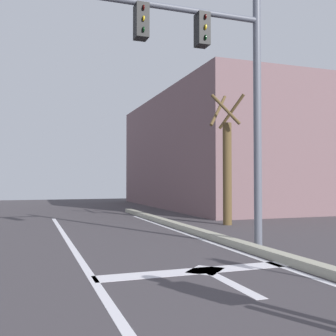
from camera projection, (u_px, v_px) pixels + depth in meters
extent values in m
cube|color=silver|center=(107.00, 300.00, 4.50)|extent=(0.12, 20.00, 0.01)
cube|color=silver|center=(317.00, 279.00, 5.46)|extent=(0.12, 20.00, 0.01)
cube|color=silver|center=(196.00, 271.00, 5.94)|extent=(3.06, 0.40, 0.01)
cube|color=silver|center=(233.00, 284.00, 5.19)|extent=(0.16, 1.40, 0.01)
cube|color=silver|center=(205.00, 270.00, 5.99)|extent=(0.71, 0.71, 0.01)
cube|color=#A6A38F|center=(332.00, 273.00, 5.55)|extent=(0.24, 24.00, 0.14)
cylinder|color=#535764|center=(257.00, 121.00, 8.10)|extent=(0.16, 0.16, 5.10)
cylinder|color=#535764|center=(172.00, 8.00, 7.55)|extent=(3.68, 0.12, 0.12)
cube|color=black|center=(202.00, 30.00, 7.74)|extent=(0.24, 0.28, 0.64)
cylinder|color=#3A0605|center=(205.00, 17.00, 7.61)|extent=(0.02, 0.10, 0.10)
cylinder|color=yellow|center=(205.00, 27.00, 7.60)|extent=(0.02, 0.10, 0.10)
cylinder|color=black|center=(205.00, 38.00, 7.60)|extent=(0.02, 0.10, 0.10)
cube|color=black|center=(141.00, 22.00, 7.34)|extent=(0.24, 0.28, 0.64)
cylinder|color=#3A0605|center=(143.00, 8.00, 7.20)|extent=(0.02, 0.10, 0.10)
cylinder|color=yellow|center=(143.00, 19.00, 7.20)|extent=(0.02, 0.10, 0.10)
cylinder|color=black|center=(143.00, 29.00, 7.19)|extent=(0.02, 0.10, 0.10)
cylinder|color=brown|center=(227.00, 174.00, 12.08)|extent=(0.27, 0.27, 3.10)
cylinder|color=brown|center=(232.00, 112.00, 12.38)|extent=(0.59, 0.80, 1.04)
cylinder|color=brown|center=(218.00, 110.00, 12.31)|extent=(0.86, 0.66, 1.08)
cylinder|color=brown|center=(226.00, 109.00, 11.85)|extent=(0.78, 0.59, 0.96)
cube|color=#6F5459|center=(251.00, 153.00, 21.12)|extent=(10.42, 12.86, 5.51)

